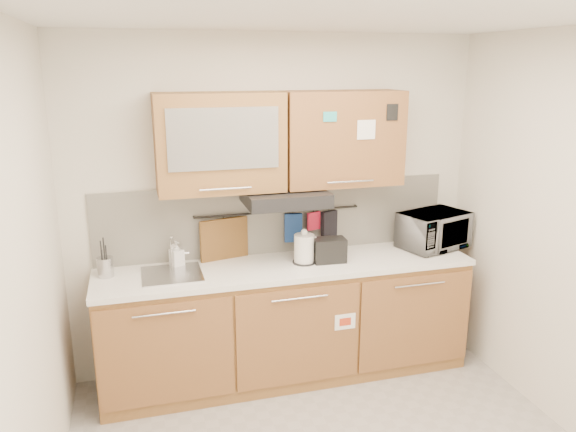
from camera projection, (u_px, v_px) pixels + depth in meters
ceiling at (355, 13)px, 2.65m from camera, size 3.20×3.20×0.00m
wall_back at (277, 205)px, 4.39m from camera, size 3.20×0.00×3.20m
wall_left at (22, 305)px, 2.58m from camera, size 0.00×3.00×3.00m
base_cabinet at (287, 327)px, 4.34m from camera, size 2.80×0.64×0.88m
countertop at (287, 267)px, 4.21m from camera, size 2.82×0.62×0.04m
backsplash at (277, 218)px, 4.40m from camera, size 2.80×0.02×0.56m
upper_cabinets at (282, 140)px, 4.08m from camera, size 1.82×0.37×0.70m
range_hood at (285, 197)px, 4.12m from camera, size 0.60×0.46×0.10m
sink at (172, 274)px, 3.99m from camera, size 0.42×0.40×0.26m
utensil_rail at (278, 212)px, 4.35m from camera, size 1.30×0.02×0.02m
utensil_crock at (105, 267)px, 3.94m from camera, size 0.14×0.14×0.28m
kettle at (304, 249)px, 4.20m from camera, size 0.20×0.19×0.27m
toaster at (329, 250)px, 4.23m from camera, size 0.25×0.16×0.18m
microwave at (434, 230)px, 4.55m from camera, size 0.62×0.51×0.29m
soap_bottle at (177, 254)px, 4.13m from camera, size 0.12×0.12×0.19m
cutting_board at (224, 248)px, 4.29m from camera, size 0.38×0.11×0.47m
oven_mitt at (293, 228)px, 4.40m from camera, size 0.14×0.06×0.23m
dark_pouch at (329, 224)px, 4.48m from camera, size 0.14×0.09×0.22m
pot_holder at (314, 221)px, 4.44m from camera, size 0.12×0.05×0.14m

